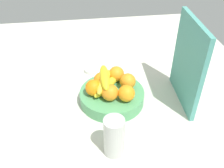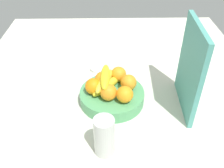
% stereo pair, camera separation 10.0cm
% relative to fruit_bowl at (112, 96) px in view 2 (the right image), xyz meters
% --- Properties ---
extents(ground_plane, '(1.80, 1.40, 0.03)m').
position_rel_fruit_bowl_xyz_m(ground_plane, '(-0.01, 0.02, -0.04)').
color(ground_plane, beige).
extents(fruit_bowl, '(0.27, 0.27, 0.05)m').
position_rel_fruit_bowl_xyz_m(fruit_bowl, '(0.00, 0.00, 0.00)').
color(fruit_bowl, '#509D63').
rests_on(fruit_bowl, ground_plane).
extents(orange_front_left, '(0.07, 0.07, 0.07)m').
position_rel_fruit_bowl_xyz_m(orange_front_left, '(0.06, 0.05, 0.06)').
color(orange_front_left, orange).
rests_on(orange_front_left, fruit_bowl).
extents(orange_front_right, '(0.07, 0.07, 0.07)m').
position_rel_fruit_bowl_xyz_m(orange_front_right, '(-0.02, 0.07, 0.06)').
color(orange_front_right, orange).
rests_on(orange_front_right, fruit_bowl).
extents(orange_center, '(0.07, 0.07, 0.07)m').
position_rel_fruit_bowl_xyz_m(orange_center, '(-0.08, 0.03, 0.06)').
color(orange_center, orange).
rests_on(orange_center, fruit_bowl).
extents(orange_back_left, '(0.07, 0.07, 0.07)m').
position_rel_fruit_bowl_xyz_m(orange_back_left, '(-0.04, -0.04, 0.06)').
color(orange_back_left, orange).
rests_on(orange_back_left, fruit_bowl).
extents(orange_back_right, '(0.07, 0.07, 0.07)m').
position_rel_fruit_bowl_xyz_m(orange_back_right, '(0.01, -0.08, 0.06)').
color(orange_back_right, orange).
rests_on(orange_back_right, fruit_bowl).
extents(orange_top_stack, '(0.07, 0.07, 0.07)m').
position_rel_fruit_bowl_xyz_m(orange_top_stack, '(0.05, -0.02, 0.06)').
color(orange_top_stack, orange).
rests_on(orange_top_stack, fruit_bowl).
extents(banana_bunch, '(0.17, 0.14, 0.08)m').
position_rel_fruit_bowl_xyz_m(banana_bunch, '(-0.02, -0.03, 0.07)').
color(banana_bunch, yellow).
rests_on(banana_bunch, fruit_bowl).
extents(cutting_board, '(0.28, 0.03, 0.36)m').
position_rel_fruit_bowl_xyz_m(cutting_board, '(0.02, 0.30, 0.15)').
color(cutting_board, teal).
rests_on(cutting_board, ground_plane).
extents(thermos_tumbler, '(0.07, 0.07, 0.15)m').
position_rel_fruit_bowl_xyz_m(thermos_tumbler, '(0.26, -0.03, 0.05)').
color(thermos_tumbler, beige).
rests_on(thermos_tumbler, ground_plane).
extents(jar_lid, '(0.07, 0.07, 0.02)m').
position_rel_fruit_bowl_xyz_m(jar_lid, '(-0.24, -0.07, -0.02)').
color(jar_lid, silver).
rests_on(jar_lid, ground_plane).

